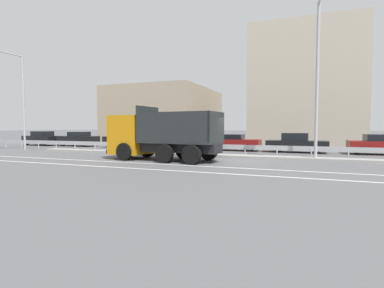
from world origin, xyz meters
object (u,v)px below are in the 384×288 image
at_px(street_lamp_0, 21,96).
at_px(parked_car_5, 297,143).
at_px(median_road_sign, 157,137).
at_px(street_lamp_1, 317,74).
at_px(parked_car_1, 78,139).
at_px(parked_car_0, 42,138).
at_px(parked_car_2, 125,139).
at_px(parked_car_6, 380,144).
at_px(parked_car_3, 172,141).
at_px(dump_truck, 151,138).
at_px(parked_car_4, 233,142).

xyz_separation_m(street_lamp_0, parked_car_5, (22.11, 5.83, -3.85)).
height_order(median_road_sign, street_lamp_1, street_lamp_1).
bearing_deg(parked_car_1, street_lamp_1, -104.76).
relative_size(parked_car_0, parked_car_5, 0.92).
bearing_deg(median_road_sign, street_lamp_0, -179.08).
height_order(parked_car_2, parked_car_6, parked_car_2).
xyz_separation_m(street_lamp_0, parked_car_1, (0.81, 5.85, -3.84)).
distance_m(street_lamp_1, parked_car_3, 14.15).
relative_size(street_lamp_0, parked_car_1, 1.94).
height_order(street_lamp_1, parked_car_1, street_lamp_1).
height_order(street_lamp_1, parked_car_0, street_lamp_1).
xyz_separation_m(street_lamp_1, parked_car_2, (-16.84, 5.86, -4.22)).
height_order(parked_car_2, parked_car_3, parked_car_2).
xyz_separation_m(dump_truck, parked_car_3, (-2.67, 8.72, -0.61)).
distance_m(street_lamp_1, parked_car_2, 18.32).
bearing_deg(parked_car_4, parked_car_0, -88.10).
height_order(median_road_sign, parked_car_4, median_road_sign).
bearing_deg(parked_car_4, dump_truck, -18.78).
relative_size(street_lamp_1, parked_car_6, 2.12).
distance_m(dump_truck, parked_car_3, 9.14).
xyz_separation_m(dump_truck, street_lamp_1, (9.32, 2.58, 3.69)).
bearing_deg(street_lamp_0, street_lamp_1, -0.16).
relative_size(dump_truck, parked_car_6, 1.65).
bearing_deg(parked_car_6, parked_car_5, -90.47).
bearing_deg(median_road_sign, street_lamp_1, -1.50).
height_order(dump_truck, parked_car_1, dump_truck).
height_order(parked_car_0, parked_car_3, parked_car_0).
xyz_separation_m(street_lamp_1, parked_car_5, (-1.24, 5.89, -4.26)).
distance_m(parked_car_0, parked_car_2, 10.39).
bearing_deg(street_lamp_0, parked_car_4, 19.23).
relative_size(dump_truck, parked_car_3, 1.58).
xyz_separation_m(street_lamp_0, parked_car_3, (11.36, 6.07, -3.89)).
bearing_deg(parked_car_0, parked_car_5, -85.01).
distance_m(parked_car_0, parked_car_5, 25.98).
xyz_separation_m(parked_car_0, parked_car_1, (4.67, 0.30, -0.01)).
relative_size(parked_car_1, parked_car_4, 0.95).
distance_m(dump_truck, parked_car_6, 16.24).
relative_size(median_road_sign, street_lamp_0, 0.28).
height_order(dump_truck, parked_car_3, dump_truck).
distance_m(median_road_sign, parked_car_6, 15.94).
height_order(parked_car_0, parked_car_4, parked_car_0).
bearing_deg(parked_car_3, street_lamp_1, -120.68).
relative_size(street_lamp_0, parked_car_3, 1.84).
relative_size(parked_car_0, parked_car_2, 1.00).
bearing_deg(street_lamp_1, parked_car_6, 54.21).
xyz_separation_m(parked_car_0, parked_car_5, (25.98, 0.28, -0.02)).
bearing_deg(dump_truck, median_road_sign, 26.22).
distance_m(dump_truck, street_lamp_1, 10.36).
height_order(street_lamp_1, parked_car_3, street_lamp_1).
bearing_deg(parked_car_2, parked_car_6, 93.93).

